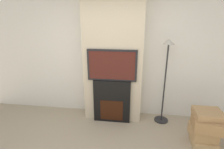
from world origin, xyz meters
name	(u,v)px	position (x,y,z in m)	size (l,w,h in m)	color
wall_back	(115,55)	(0.00, 2.03, 1.35)	(6.00, 0.06, 2.70)	silver
chimney_breast	(113,57)	(0.00, 1.81, 1.35)	(1.18, 0.38, 2.70)	beige
fireplace	(112,101)	(0.00, 1.62, 0.45)	(0.75, 0.15, 0.91)	black
television	(112,65)	(0.00, 1.62, 1.22)	(0.97, 0.07, 0.63)	black
floor_lamp	(166,70)	(1.05, 1.75, 1.14)	(0.29, 0.29, 1.73)	#262628
box_stack	(206,128)	(1.67, 1.08, 0.34)	(0.52, 0.49, 0.64)	tan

